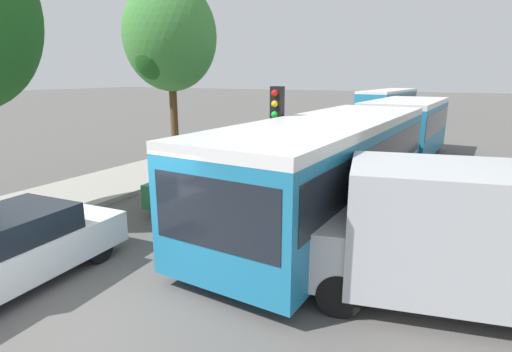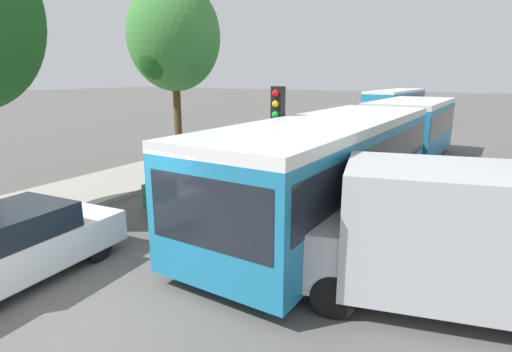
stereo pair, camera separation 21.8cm
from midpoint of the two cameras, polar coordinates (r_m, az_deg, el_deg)
ground_plane at (r=7.04m, az=-24.07°, el=-18.61°), size 200.00×200.00×0.00m
kerb_strip_left at (r=23.55m, az=0.65°, el=5.32°), size 3.20×44.39×0.14m
articulated_bus at (r=13.95m, az=15.75°, el=4.74°), size 3.54×17.84×2.63m
city_bus_rear at (r=38.50m, az=18.24°, el=10.07°), size 3.32×11.61×2.47m
queued_car_white at (r=8.46m, az=-32.09°, el=-8.72°), size 1.92×4.03×1.36m
queued_car_green at (r=11.91m, az=-7.35°, el=-0.38°), size 1.97×4.12×1.40m
queued_car_silver at (r=17.10m, az=5.00°, el=4.28°), size 2.13×4.45×1.51m
queued_car_graphite at (r=23.08m, az=11.31°, el=6.53°), size 2.04×4.27×1.45m
white_van at (r=7.14m, az=26.95°, el=-7.33°), size 5.31×3.01×2.31m
traffic_light at (r=10.79m, az=2.38°, el=7.90°), size 0.33×0.36×3.40m
tree_left_mid at (r=15.85m, az=-12.79°, el=18.55°), size 3.43×3.43×7.11m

